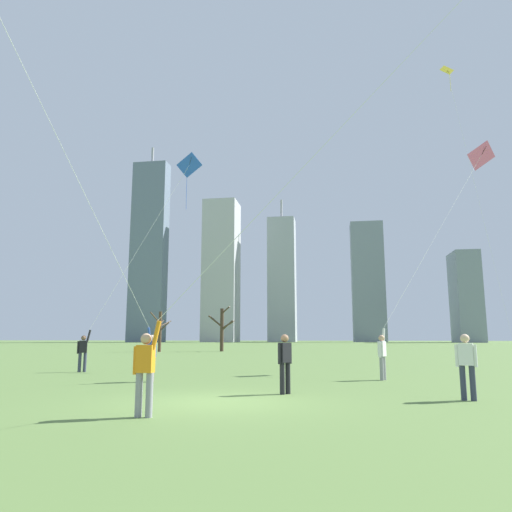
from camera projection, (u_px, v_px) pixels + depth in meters
name	position (u px, v px, depth m)	size (l,w,h in m)	color
ground_plane	(218.00, 402.00, 11.64)	(400.00, 400.00, 0.00)	#5B7A3D
kite_flyer_foreground_right_blue	(108.00, 306.00, 22.42)	(4.79, 3.32, 11.13)	#33384C
kite_flyer_midfield_center_orange	(84.00, 213.00, 14.10)	(3.52, 15.10, 17.69)	#726656
kite_flyer_foreground_left_green	(288.00, 209.00, 10.19)	(13.34, 2.81, 16.11)	gray
kite_flyer_midfield_right_pink	(414.00, 289.00, 19.41)	(6.92, 7.01, 11.44)	gray
bystander_far_off_by_trees	(285.00, 360.00, 13.33)	(0.37, 0.42, 1.62)	black
bystander_watching_nearby	(467.00, 363.00, 11.97)	(0.49, 0.30, 1.62)	#33384C
distant_kite_high_overhead_yellow	(455.00, 103.00, 29.62)	(4.00, 2.73, 18.26)	yellow
bare_tree_leftmost	(222.00, 328.00, 52.76)	(3.08, 1.36, 4.88)	#423326
bare_tree_far_right_edge	(160.00, 330.00, 51.28)	(1.68, 3.11, 4.25)	#4C3828
skyline_squat_block	(221.00, 271.00, 156.27)	(10.66, 10.86, 45.68)	#B2B2B7
skyline_slender_spire	(368.00, 282.00, 156.40)	(10.33, 7.71, 38.72)	gray
skyline_mid_tower_left	(282.00, 279.00, 161.65)	(9.03, 8.48, 48.33)	#9EA3AD
skyline_mid_tower_right	(466.00, 297.00, 141.06)	(6.96, 11.71, 26.38)	gray
skyline_short_annex	(149.00, 250.00, 150.61)	(10.83, 5.35, 62.18)	slate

